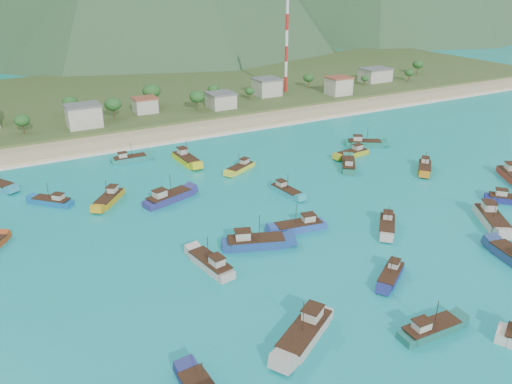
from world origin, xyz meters
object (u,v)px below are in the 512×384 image
boat_23 (109,199)px  boat_1 (241,168)px  boat_5 (424,168)px  boat_26 (509,200)px  boat_6 (387,226)px  boat_27 (186,159)px  boat_3 (353,154)px  boat_22 (299,226)px  boat_10 (430,330)px  boat_0 (348,165)px  boat_24 (129,159)px  boat_2 (254,243)px  boat_28 (211,264)px  boat_7 (305,333)px  boat_12 (286,191)px  boat_21 (168,198)px  boat_32 (53,202)px  boat_9 (491,219)px  boat_25 (364,143)px  radio_tower (287,46)px  boat_20 (391,275)px

boat_23 → boat_1: bearing=-136.2°
boat_5 → boat_26: boat_5 is taller
boat_6 → boat_27: (-21.93, 56.08, 0.21)m
boat_3 → boat_22: (-37.66, -30.21, 0.03)m
boat_10 → boat_26: 55.46m
boat_0 → boat_24: (-50.05, 33.02, -0.13)m
boat_2 → boat_28: boat_2 is taller
boat_7 → boat_22: (17.22, 28.03, -0.19)m
boat_12 → boat_22: 18.24m
boat_2 → boat_6: (27.28, -6.36, -0.24)m
boat_5 → boat_24: bearing=13.1°
boat_21 → boat_5: bearing=60.5°
boat_3 → boat_28: boat_28 is taller
boat_0 → boat_2: boat_2 is taller
boat_2 → boat_24: bearing=-151.9°
boat_32 → boat_1: bearing=-47.2°
boat_1 → boat_9: 61.11m
boat_9 → boat_25: 53.31m
radio_tower → boat_32: (-103.43, -68.14, -19.71)m
boat_2 → boat_9: 50.27m
boat_27 → boat_10: bearing=90.0°
boat_12 → boat_21: boat_21 is taller
boat_2 → boat_6: boat_2 is taller
radio_tower → boat_24: (-80.58, -48.78, -19.69)m
boat_22 → boat_23: (-30.67, 32.05, -0.04)m
boat_0 → boat_21: (-49.47, 2.62, 0.09)m
radio_tower → boat_2: 130.41m
boat_20 → boat_26: boat_26 is taller
boat_32 → boat_7: bearing=-114.4°
boat_24 → boat_27: (13.50, -8.19, 0.23)m
boat_1 → boat_23: bearing=67.6°
boat_6 → boat_23: (-46.66, 40.16, 0.05)m
boat_7 → boat_10: bearing=-146.5°
boat_5 → boat_23: bearing=32.2°
boat_9 → boat_23: 83.12m
boat_1 → boat_3: size_ratio=0.90×
boat_20 → boat_28: (-25.76, 17.59, 0.20)m
boat_2 → boat_21: bearing=-144.6°
boat_5 → boat_32: (-89.63, 24.51, -0.07)m
boat_20 → boat_21: 53.21m
boat_12 → boat_20: boat_12 is taller
boat_22 → boat_28: (-21.57, -4.62, 0.01)m
boat_2 → boat_21: (-7.57, 27.50, -0.04)m
boat_9 → boat_27: bearing=-24.0°
boat_0 → boat_20: size_ratio=1.19×
boat_1 → boat_7: size_ratio=0.76×
boat_2 → boat_22: 11.42m
boat_20 → boat_25: bearing=-69.1°
boat_20 → boat_1: bearing=-33.4°
boat_9 → boat_28: boat_9 is taller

